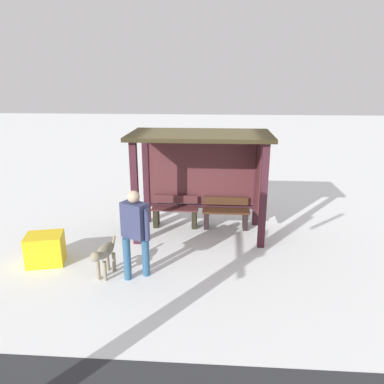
% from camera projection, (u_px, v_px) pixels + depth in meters
% --- Properties ---
extents(ground_plane, '(60.00, 60.00, 0.00)m').
position_uv_depth(ground_plane, '(200.00, 233.00, 8.85)').
color(ground_plane, white).
extents(bus_shelter, '(3.16, 1.70, 2.41)m').
position_uv_depth(bus_shelter, '(206.00, 160.00, 8.55)').
color(bus_shelter, '#3F1C25').
rests_on(bus_shelter, ground).
extents(bench_left_inside, '(1.16, 0.36, 0.77)m').
position_uv_depth(bench_left_inside, '(175.00, 213.00, 9.15)').
color(bench_left_inside, '#502729').
rests_on(bench_left_inside, ground).
extents(bench_center_inside, '(1.16, 0.39, 0.75)m').
position_uv_depth(bench_center_inside, '(226.00, 214.00, 9.07)').
color(bench_center_inside, '#462A18').
rests_on(bench_center_inside, ground).
extents(person_walking, '(0.62, 0.45, 1.69)m').
position_uv_depth(person_walking, '(135.00, 228.00, 6.60)').
color(person_walking, '#33385A').
rests_on(person_walking, ground).
extents(dog, '(0.33, 0.83, 0.66)m').
position_uv_depth(dog, '(104.00, 254.00, 6.78)').
color(dog, gray).
rests_on(dog, ground).
extents(grit_bin, '(0.82, 0.71, 0.61)m').
position_uv_depth(grit_bin, '(45.00, 249.00, 7.33)').
color(grit_bin, yellow).
rests_on(grit_bin, ground).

